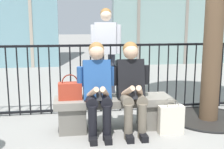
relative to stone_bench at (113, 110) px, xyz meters
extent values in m
plane|color=gray|center=(0.00, 0.00, -0.27)|extent=(60.00, 60.00, 0.00)
cube|color=gray|center=(0.00, 0.00, 0.13)|extent=(1.60, 0.44, 0.10)
cube|color=slate|center=(-0.56, 0.00, -0.10)|extent=(0.36, 0.37, 0.35)
cube|color=slate|center=(0.56, 0.00, -0.10)|extent=(0.36, 0.37, 0.35)
cylinder|color=black|center=(-0.32, -0.18, 0.20)|extent=(0.15, 0.40, 0.15)
cylinder|color=black|center=(-0.32, -0.38, -0.05)|extent=(0.11, 0.11, 0.45)
cube|color=black|center=(-0.32, -0.44, -0.23)|extent=(0.09, 0.22, 0.08)
cylinder|color=black|center=(-0.14, -0.18, 0.20)|extent=(0.15, 0.40, 0.15)
cylinder|color=black|center=(-0.14, -0.38, -0.05)|extent=(0.11, 0.11, 0.45)
cube|color=black|center=(-0.14, -0.44, -0.23)|extent=(0.09, 0.22, 0.08)
cube|color=#234C8C|center=(-0.23, -0.04, 0.44)|extent=(0.36, 0.30, 0.55)
cylinder|color=#234C8C|center=(-0.45, -0.04, 0.49)|extent=(0.08, 0.08, 0.26)
cylinder|color=#DBAD89|center=(-0.31, -0.26, 0.32)|extent=(0.16, 0.28, 0.20)
cylinder|color=#234C8C|center=(-0.01, -0.04, 0.49)|extent=(0.08, 0.08, 0.26)
cylinder|color=#DBAD89|center=(-0.15, -0.26, 0.32)|extent=(0.16, 0.28, 0.20)
cube|color=black|center=(-0.23, -0.32, 0.30)|extent=(0.07, 0.10, 0.13)
sphere|color=#DBAD89|center=(-0.23, -0.06, 0.81)|extent=(0.20, 0.20, 0.20)
sphere|color=olive|center=(-0.23, -0.03, 0.84)|extent=(0.20, 0.20, 0.20)
cylinder|color=#6B6051|center=(0.14, -0.18, 0.20)|extent=(0.15, 0.40, 0.15)
cylinder|color=#6B6051|center=(0.14, -0.38, -0.05)|extent=(0.11, 0.11, 0.45)
cube|color=black|center=(0.14, -0.44, -0.23)|extent=(0.09, 0.22, 0.08)
cylinder|color=#6B6051|center=(0.32, -0.18, 0.20)|extent=(0.15, 0.40, 0.15)
cylinder|color=#6B6051|center=(0.32, -0.38, -0.05)|extent=(0.11, 0.11, 0.45)
cube|color=black|center=(0.32, -0.44, -0.23)|extent=(0.09, 0.22, 0.08)
cube|color=black|center=(0.23, -0.04, 0.44)|extent=(0.36, 0.30, 0.55)
cylinder|color=black|center=(0.01, -0.04, 0.49)|extent=(0.08, 0.08, 0.26)
cylinder|color=#DBAD89|center=(0.15, -0.26, 0.32)|extent=(0.16, 0.28, 0.20)
cylinder|color=black|center=(0.45, -0.04, 0.49)|extent=(0.08, 0.08, 0.26)
cylinder|color=#DBAD89|center=(0.31, -0.26, 0.32)|extent=(0.16, 0.28, 0.20)
cube|color=black|center=(0.23, -0.32, 0.30)|extent=(0.07, 0.10, 0.13)
sphere|color=#DBAD89|center=(0.23, -0.06, 0.81)|extent=(0.20, 0.20, 0.20)
sphere|color=olive|center=(0.23, -0.03, 0.84)|extent=(0.20, 0.20, 0.20)
cube|color=#B23823|center=(-0.58, -0.01, 0.29)|extent=(0.31, 0.16, 0.23)
torus|color=maroon|center=(-0.58, -0.01, 0.41)|extent=(0.22, 0.02, 0.22)
cube|color=beige|center=(0.73, -0.30, -0.08)|extent=(0.33, 0.12, 0.38)
torus|color=slate|center=(0.73, -0.34, 0.13)|extent=(0.16, 0.01, 0.16)
torus|color=slate|center=(0.73, -0.25, 0.13)|extent=(0.16, 0.01, 0.16)
cylinder|color=#383D4C|center=(-0.02, 1.37, 0.18)|extent=(0.13, 0.13, 0.90)
cube|color=black|center=(-0.02, 1.33, -0.24)|extent=(0.09, 0.22, 0.06)
cylinder|color=#383D4C|center=(0.18, 1.37, 0.18)|extent=(0.13, 0.13, 0.90)
cube|color=black|center=(0.18, 1.33, -0.24)|extent=(0.09, 0.22, 0.06)
cube|color=silver|center=(0.08, 1.37, 0.91)|extent=(0.43, 0.31, 0.56)
cylinder|color=silver|center=(-0.15, 1.37, 0.89)|extent=(0.08, 0.08, 0.52)
cylinder|color=silver|center=(0.32, 1.37, 0.89)|extent=(0.08, 0.08, 0.52)
sphere|color=beige|center=(0.08, 1.37, 1.31)|extent=(0.20, 0.20, 0.20)
sphere|color=olive|center=(0.08, 1.39, 1.34)|extent=(0.20, 0.20, 0.20)
cylinder|color=black|center=(-1.54, 0.79, 0.29)|extent=(0.02, 0.02, 1.12)
cylinder|color=black|center=(-1.38, 0.79, 0.29)|extent=(0.02, 0.02, 1.12)
cylinder|color=black|center=(-1.22, 0.79, 0.29)|extent=(0.02, 0.02, 1.12)
cylinder|color=black|center=(-1.05, 0.79, 0.29)|extent=(0.02, 0.02, 1.12)
cylinder|color=black|center=(-0.89, 0.79, 0.29)|extent=(0.02, 0.02, 1.12)
cylinder|color=black|center=(-0.73, 0.79, 0.29)|extent=(0.02, 0.02, 1.12)
cylinder|color=black|center=(-0.57, 0.79, 0.29)|extent=(0.02, 0.02, 1.12)
cylinder|color=black|center=(-0.41, 0.79, 0.29)|extent=(0.02, 0.02, 1.12)
cylinder|color=black|center=(-0.24, 0.79, 0.29)|extent=(0.02, 0.02, 1.12)
cylinder|color=black|center=(-0.08, 0.79, 0.29)|extent=(0.02, 0.02, 1.12)
cylinder|color=black|center=(0.08, 0.79, 0.29)|extent=(0.02, 0.02, 1.12)
cylinder|color=black|center=(0.24, 0.79, 0.29)|extent=(0.02, 0.02, 1.12)
cylinder|color=black|center=(0.41, 0.79, 0.29)|extent=(0.02, 0.02, 1.12)
cylinder|color=black|center=(0.57, 0.79, 0.29)|extent=(0.02, 0.02, 1.12)
cylinder|color=black|center=(0.73, 0.79, 0.29)|extent=(0.02, 0.02, 1.12)
cylinder|color=black|center=(0.89, 0.79, 0.29)|extent=(0.02, 0.02, 1.12)
cylinder|color=black|center=(1.05, 0.79, 0.29)|extent=(0.02, 0.02, 1.12)
cylinder|color=black|center=(1.22, 0.79, 0.29)|extent=(0.02, 0.02, 1.12)
cylinder|color=black|center=(1.38, 0.79, 0.29)|extent=(0.02, 0.02, 1.12)
cylinder|color=black|center=(1.54, 0.79, 0.29)|extent=(0.02, 0.02, 1.12)
cylinder|color=black|center=(1.70, 0.79, 0.29)|extent=(0.02, 0.02, 1.12)
cylinder|color=black|center=(1.87, 0.79, 0.29)|extent=(0.02, 0.02, 1.12)
cylinder|color=black|center=(2.03, 0.79, 0.29)|extent=(0.02, 0.02, 1.12)
cube|color=black|center=(0.00, 0.79, -0.22)|extent=(8.92, 0.04, 0.04)
cube|color=black|center=(0.00, 0.79, 0.83)|extent=(8.92, 0.04, 0.04)
cylinder|color=black|center=(1.50, 0.16, -0.27)|extent=(1.17, 1.17, 0.01)
torus|color=black|center=(1.50, 0.16, -0.26)|extent=(1.20, 1.20, 0.03)
cylinder|color=brown|center=(1.50, 0.16, 1.43)|extent=(0.27, 0.27, 3.40)
camera|label=1|loc=(-0.58, -3.75, 1.20)|focal=45.89mm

